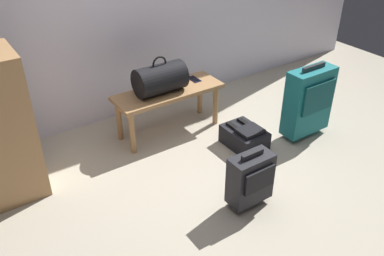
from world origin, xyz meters
name	(u,v)px	position (x,y,z in m)	size (l,w,h in m)	color
ground_plane	(238,188)	(0.00, 0.00, 0.00)	(6.60, 6.60, 0.00)	#B2A893
bench	(168,97)	(0.00, 1.02, 0.36)	(1.00, 0.36, 0.42)	#A87A4C
duffel_bag_black	(160,79)	(-0.08, 1.02, 0.56)	(0.44, 0.26, 0.34)	black
cell_phone	(194,79)	(0.32, 1.07, 0.43)	(0.07, 0.14, 0.01)	#191E4C
suitcase_upright_teal	(309,101)	(0.99, 0.26, 0.36)	(0.45, 0.21, 0.69)	#14666B
suitcase_small_charcoal	(251,178)	(-0.05, -0.18, 0.24)	(0.32, 0.19, 0.46)	black
backpack_dark	(244,137)	(0.41, 0.43, 0.09)	(0.28, 0.38, 0.21)	black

